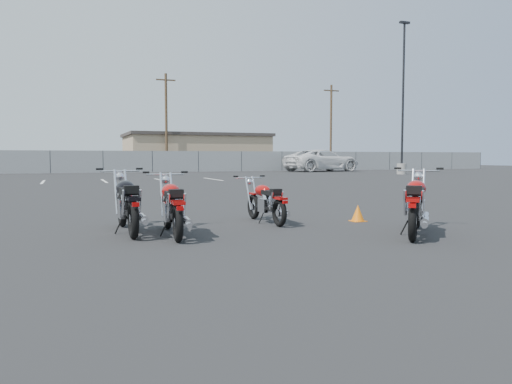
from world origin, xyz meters
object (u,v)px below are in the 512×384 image
object	(u,v)px
motorcycle_third_red	(266,202)
motorcycle_rear_red	(416,205)
motorcycle_front_red	(173,207)
white_van	(322,154)
motorcycle_second_black	(128,204)

from	to	relation	value
motorcycle_third_red	motorcycle_rear_red	distance (m)	2.84
motorcycle_front_red	motorcycle_third_red	distance (m)	2.19
motorcycle_rear_red	white_van	world-z (taller)	white_van
motorcycle_front_red	motorcycle_third_red	bearing A→B (deg)	24.29
motorcycle_rear_red	motorcycle_front_red	bearing A→B (deg)	159.87
motorcycle_rear_red	white_van	distance (m)	36.70
motorcycle_front_red	white_van	world-z (taller)	white_van
motorcycle_second_black	motorcycle_third_red	xyz separation A→B (m)	(2.64, 0.34, -0.08)
motorcycle_front_red	white_van	bearing A→B (deg)	57.79
motorcycle_front_red	motorcycle_second_black	xyz separation A→B (m)	(-0.64, 0.56, 0.02)
motorcycle_front_red	motorcycle_second_black	distance (m)	0.86
motorcycle_second_black	white_van	bearing A→B (deg)	56.49
motorcycle_front_red	white_van	xyz separation A→B (m)	(19.89, 31.57, 1.07)
motorcycle_second_black	motorcycle_front_red	bearing A→B (deg)	-41.13
motorcycle_rear_red	motorcycle_third_red	bearing A→B (deg)	127.10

